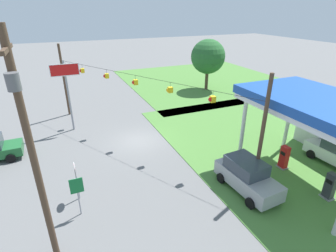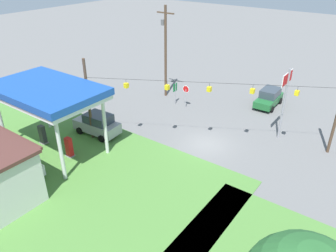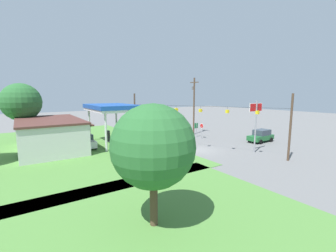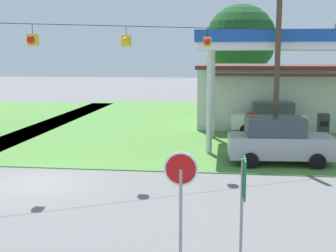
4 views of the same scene
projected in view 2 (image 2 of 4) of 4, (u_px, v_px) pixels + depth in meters
The scene contains 12 objects.
ground_plane at pixel (206, 144), 28.86m from camera, with size 160.00×160.00×0.00m, color slate.
gas_station_canopy at pixel (46, 92), 25.63m from camera, with size 9.22×5.79×5.81m.
fuel_pump_near at pixel (69, 148), 26.79m from camera, with size 0.71×0.56×1.75m.
fuel_pump_far at pixel (43, 135), 28.64m from camera, with size 0.71×0.56×1.75m.
car_at_pumps_front at pixel (97, 124), 30.05m from camera, with size 4.50×2.33×2.06m.
car_at_pumps_rear at pixel (15, 164), 24.47m from camera, with size 4.42×2.24×1.93m.
car_on_crossroad at pixel (269, 97), 35.76m from camera, with size 2.17×4.46×1.90m.
stop_sign_roadside at pixel (186, 92), 34.99m from camera, with size 0.80×0.08×2.50m.
stop_sign_overhead at pixel (286, 89), 27.76m from camera, with size 0.22×2.43×6.51m.
route_sign at pixel (175, 89), 35.83m from camera, with size 0.10×0.70×2.40m.
utility_pole_main at pixel (165, 48), 36.15m from camera, with size 2.20×0.44×10.16m.
signal_span_gantry at pixel (209, 101), 26.94m from camera, with size 18.21×10.24×7.39m.
Camera 2 is at (-11.84, 21.97, 14.96)m, focal length 35.00 mm.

